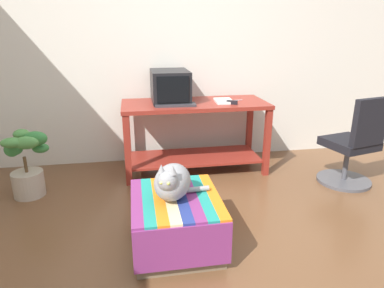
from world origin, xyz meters
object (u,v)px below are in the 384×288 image
desk (195,124)px  book (224,101)px  office_chair (353,147)px  stapler (232,102)px  cat (172,182)px  ottoman_with_blanket (176,222)px  tv_monitor (170,87)px  potted_plant (27,167)px  keyboard (175,105)px

desk → book: size_ratio=6.06×
office_chair → stapler: bearing=-37.1°
desk → cat: (-0.40, -1.37, -0.01)m
ottoman_with_blanket → cat: bearing=-162.8°
tv_monitor → cat: (-0.16, -1.45, -0.40)m
desk → ottoman_with_blanket: (-0.38, -1.37, -0.32)m
cat → book: bearing=83.4°
potted_plant → book: bearing=9.1°
book → ottoman_with_blanket: bearing=-113.9°
keyboard → ottoman_with_blanket: size_ratio=0.57×
keyboard → stapler: 0.58m
desk → potted_plant: desk is taller
keyboard → office_chair: bearing=-13.4°
desk → book: 0.39m
stapler → ottoman_with_blanket: bearing=177.5°
cat → stapler: bearing=79.2°
office_chair → potted_plant: bearing=-18.8°
desk → stapler: 0.47m
ottoman_with_blanket → potted_plant: size_ratio=1.14×
book → cat: 1.52m
tv_monitor → office_chair: 1.91m
ottoman_with_blanket → desk: bearing=74.5°
keyboard → cat: keyboard is taller
desk → office_chair: office_chair is taller
book → cat: (-0.70, -1.33, -0.26)m
office_chair → ottoman_with_blanket: bearing=8.2°
book → cat: book is taller
book → stapler: size_ratio=2.26×
tv_monitor → office_chair: size_ratio=0.59×
desk → potted_plant: size_ratio=2.44×
potted_plant → desk: bearing=12.3°
keyboard → cat: bearing=-95.2°
keyboard → potted_plant: 1.49m
keyboard → potted_plant: size_ratio=0.65×
office_chair → desk: bearing=-37.4°
desk → book: bearing=-9.1°
cat → keyboard: bearing=102.8°
ottoman_with_blanket → office_chair: 1.97m
desk → cat: desk is taller
book → stapler: 0.13m
office_chair → tv_monitor: bearing=-36.6°
potted_plant → stapler: 2.04m
desk → tv_monitor: (-0.25, 0.08, 0.39)m
desk → cat: size_ratio=3.43×
desk → keyboard: bearing=-147.1°
desk → keyboard: (-0.22, -0.14, 0.25)m
tv_monitor → stapler: (0.60, -0.24, -0.14)m
ottoman_with_blanket → potted_plant: potted_plant is taller
ottoman_with_blanket → stapler: stapler is taller
stapler → cat: bearing=176.8°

